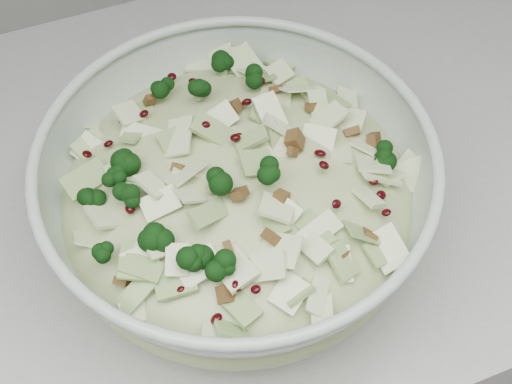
% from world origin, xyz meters
% --- Properties ---
extents(counter, '(3.60, 0.60, 0.90)m').
position_xyz_m(counter, '(0.00, 1.70, 0.45)').
color(counter, '#B5B5B0').
rests_on(counter, floor).
extents(mixing_bowl, '(0.40, 0.40, 0.13)m').
position_xyz_m(mixing_bowl, '(0.06, 1.60, 0.97)').
color(mixing_bowl, '#ACBDB0').
rests_on(mixing_bowl, counter).
extents(salad, '(0.32, 0.32, 0.13)m').
position_xyz_m(salad, '(0.06, 1.60, 0.99)').
color(salad, '#B3C385').
rests_on(salad, mixing_bowl).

